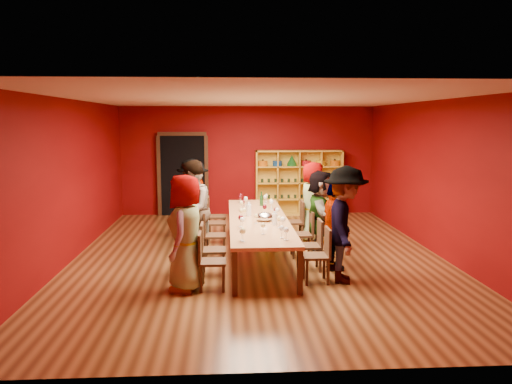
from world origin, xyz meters
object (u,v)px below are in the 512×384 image
person_left_4 (196,200)px  person_right_2 (320,214)px  chair_person_left_4 (213,214)px  chair_person_left_0 (207,258)px  person_left_0 (186,233)px  shelving_unit (298,180)px  person_right_3 (313,202)px  person_right_1 (333,227)px  tasting_table (258,221)px  chair_person_right_2 (306,231)px  person_right_0 (345,225)px  spittoon_bowl (265,217)px  chair_person_left_3 (212,220)px  person_left_3 (193,202)px  wine_bottle (261,200)px  person_left_2 (192,210)px  chair_person_left_1 (209,247)px  chair_person_right_1 (314,242)px  chair_person_right_3 (297,219)px  person_left_1 (187,229)px  chair_person_right_0 (321,252)px  chair_person_left_2 (211,232)px

person_left_4 → person_right_2: size_ratio=0.98×
chair_person_left_4 → person_right_2: (2.09, -1.93, 0.34)m
chair_person_left_0 → person_left_4: 3.76m
chair_person_left_0 → person_left_0: 0.51m
shelving_unit → person_right_3: 3.19m
chair_person_left_4 → person_right_1: 3.56m
tasting_table → chair_person_right_2: size_ratio=5.06×
person_left_4 → person_right_2: (2.48, -1.93, 0.02)m
person_right_0 → spittoon_bowl: person_right_0 is taller
person_left_0 → shelving_unit: bearing=166.9°
chair_person_left_3 → person_left_3: size_ratio=0.49×
wine_bottle → person_right_0: bearing=-69.5°
shelving_unit → person_left_2: (-2.65, -4.36, -0.05)m
shelving_unit → chair_person_left_0: (-2.31, -6.16, -0.49)m
chair_person_left_1 → person_left_3: (-0.41, 2.27, 0.41)m
chair_person_left_4 → chair_person_right_1: 3.35m
chair_person_left_0 → chair_person_left_3: same height
chair_person_right_2 → spittoon_bowl: size_ratio=2.75×
person_right_3 → person_left_2: bearing=114.4°
person_left_0 → chair_person_left_1: bearing=165.8°
chair_person_left_0 → chair_person_right_3: same height
person_left_2 → person_right_3: (2.50, 1.18, -0.07)m
person_right_1 → tasting_table: bearing=48.6°
person_right_3 → chair_person_right_2: bearing=163.4°
person_left_1 → person_right_0: size_ratio=0.84×
shelving_unit → person_right_1: 5.26m
wine_bottle → chair_person_left_4: bearing=157.5°
person_left_0 → chair_person_left_4: person_left_0 is taller
chair_person_left_1 → chair_person_right_1: 1.83m
person_left_2 → spittoon_bowl: person_left_2 is taller
chair_person_left_3 → wine_bottle: size_ratio=2.86×
chair_person_right_1 → person_right_2: 0.99m
chair_person_left_3 → chair_person_right_0: bearing=-56.4°
shelving_unit → person_left_4: shelving_unit is taller
chair_person_left_0 → person_right_0: 2.26m
shelving_unit → person_left_0: 6.70m
chair_person_right_0 → chair_person_right_3: same height
chair_person_left_0 → person_right_1: (2.16, 0.90, 0.27)m
person_left_0 → chair_person_right_2: person_left_0 is taller
chair_person_right_0 → wine_bottle: (-0.75, 3.04, 0.37)m
person_right_3 → tasting_table: bearing=131.5°
person_right_3 → wine_bottle: person_right_3 is taller
shelving_unit → chair_person_left_2: size_ratio=2.70×
person_left_2 → person_right_3: size_ratio=1.08×
tasting_table → shelving_unit: size_ratio=1.88×
chair_person_left_0 → chair_person_left_4: bearing=90.0°
person_left_2 → chair_person_left_0: bearing=20.9°
person_right_0 → chair_person_right_1: person_right_0 is taller
chair_person_left_1 → person_right_1: size_ratio=0.58×
person_left_0 → person_left_2: bearing=-169.2°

